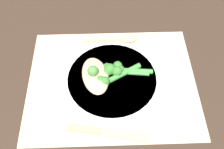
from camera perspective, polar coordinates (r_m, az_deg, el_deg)
The scene contains 10 objects.
ground_plane at distance 0.70m, azimuth 0.00°, elevation -1.56°, with size 3.00×3.00×0.00m, color #332319.
placemat at distance 0.70m, azimuth 0.00°, elevation -1.47°, with size 0.44×0.35×0.00m.
plate at distance 0.69m, azimuth 0.00°, elevation -1.00°, with size 0.24×0.24×0.01m.
chicken_fillet at distance 0.68m, azimuth -3.68°, elevation -0.11°, with size 0.09×0.13×0.02m.
pesto_dollop_primary at distance 0.66m, azimuth -4.18°, elevation 0.76°, with size 0.03×0.03×0.03m.
broccoli_stalk_front at distance 0.67m, azimuth -0.41°, elevation -0.81°, with size 0.12×0.07×0.03m.
broccoli_stalk_rear at distance 0.68m, azimuth 0.06°, elevation 0.95°, with size 0.12×0.04×0.03m.
broccoli_stalk_left at distance 0.69m, azimuth 2.29°, elevation 1.09°, with size 0.11×0.05×0.03m.
knife at distance 0.62m, azimuth -1.20°, elevation -12.50°, with size 0.20×0.05×0.01m.
spoon at distance 0.79m, azimuth 2.34°, elevation 7.86°, with size 0.16×0.03×0.01m.
Camera 1 is at (0.01, 0.39, 0.58)m, focal length 42.00 mm.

